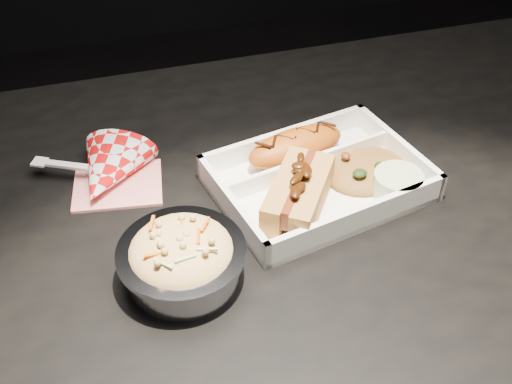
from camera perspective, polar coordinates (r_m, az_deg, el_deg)
The scene contains 8 objects.
dining_table at distance 0.83m, azimuth 2.13°, elevation -7.34°, with size 1.20×0.80×0.75m.
food_tray at distance 0.81m, azimuth 5.50°, elevation 0.88°, with size 0.28×0.23×0.04m.
fried_pastry at distance 0.83m, azimuth 3.55°, elevation 4.06°, with size 0.14×0.05×0.04m, color #AD4E11.
hotdog at distance 0.76m, azimuth 3.81°, elevation 0.03°, with size 0.12×0.14×0.06m.
fried_rice_mound at distance 0.82m, azimuth 9.83°, elevation 2.48°, with size 0.11×0.09×0.03m, color brown.
cupcake_liner at distance 0.80m, azimuth 12.47°, elevation 0.65°, with size 0.06×0.06×0.03m, color #BBCE9C.
foil_coleslaw_cup at distance 0.68m, azimuth -6.61°, elevation -5.81°, with size 0.14×0.14×0.07m.
napkin_fork at distance 0.83m, azimuth -13.08°, elevation 1.69°, with size 0.16×0.14×0.10m.
Camera 1 is at (-0.19, -0.52, 1.28)m, focal length 45.00 mm.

